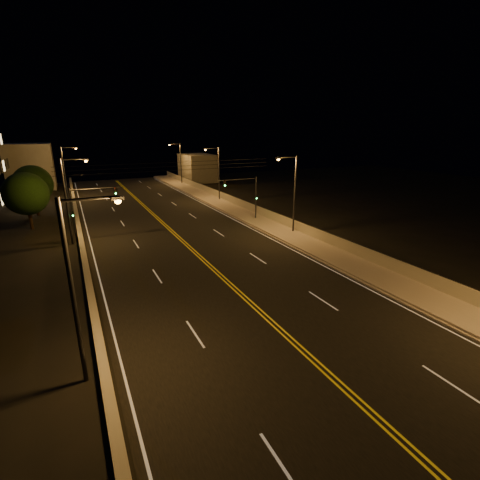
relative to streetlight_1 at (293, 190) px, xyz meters
name	(u,v)px	position (x,y,z in m)	size (l,w,h in m)	color
ground	(412,451)	(-11.50, -24.67, -4.92)	(160.00, 160.00, 0.00)	black
road	(209,265)	(-11.50, -4.67, -4.91)	(18.00, 120.00, 0.02)	black
sidewalk	(312,245)	(-0.70, -4.67, -4.77)	(3.60, 120.00, 0.30)	#9F9385
curb	(296,249)	(-2.57, -4.67, -4.84)	(0.14, 120.00, 0.15)	#9F9385
parapet_wall	(325,237)	(0.95, -4.67, -4.12)	(0.30, 120.00, 1.00)	#A09986
jersey_barrier	(88,280)	(-20.92, -4.67, -4.44)	(0.45, 120.00, 0.95)	#A09986
distant_building_right	(197,168)	(5.00, 44.70, -1.98)	(6.00, 10.00, 5.88)	gray
distant_building_left	(30,167)	(-27.50, 48.27, -0.63)	(8.00, 8.00, 8.57)	gray
parapet_rail	(326,232)	(0.95, -4.67, -3.59)	(0.06, 0.06, 120.00)	black
lane_markings	(209,265)	(-11.50, -4.74, -4.89)	(17.32, 116.00, 0.00)	silver
streetlight_1	(293,190)	(0.00, 0.00, 0.00)	(2.55, 0.28, 8.44)	#2D2D33
streetlight_2	(217,170)	(0.00, 20.84, 0.00)	(2.55, 0.28, 8.44)	#2D2D33
streetlight_3	(179,161)	(0.00, 41.31, 0.00)	(2.55, 0.28, 8.44)	#2D2D33
streetlight_4	(78,280)	(-21.40, -15.56, 0.00)	(2.55, 0.28, 8.44)	#2D2D33
streetlight_5	(69,195)	(-21.40, 6.65, 0.00)	(2.55, 0.28, 8.44)	#2D2D33
streetlight_6	(66,169)	(-21.40, 33.12, 0.00)	(2.55, 0.28, 8.44)	#2D2D33
traffic_signal_right	(248,193)	(-1.57, 7.15, -1.38)	(5.11, 0.31, 5.50)	#2D2D33
traffic_signal_left	(84,207)	(-20.23, 7.15, -1.38)	(5.11, 0.31, 5.50)	#2D2D33
overhead_wires	(173,166)	(-11.50, 4.83, 2.48)	(22.00, 0.03, 0.83)	black
tree_0	(26,194)	(-25.75, 14.86, -0.81)	(4.81, 4.81, 6.51)	black
tree_1	(33,184)	(-25.51, 22.34, -0.73)	(4.90, 4.90, 6.65)	black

